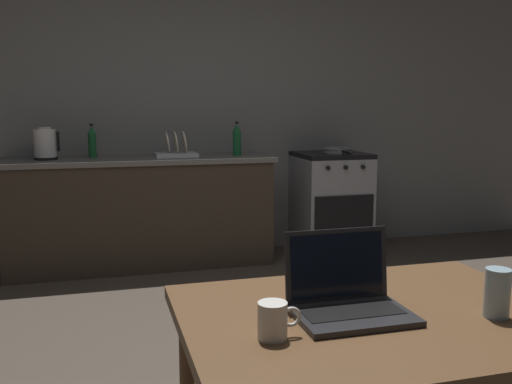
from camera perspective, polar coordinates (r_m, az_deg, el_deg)
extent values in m
cube|color=slate|center=(5.14, -3.11, 8.77)|extent=(6.40, 0.10, 2.64)
cube|color=#382D23|center=(4.76, -11.48, -2.19)|extent=(2.10, 0.60, 0.86)
cube|color=#66605B|center=(4.70, -11.65, 3.20)|extent=(2.16, 0.64, 0.04)
cube|color=gray|center=(5.15, 7.49, -1.25)|extent=(0.60, 0.60, 0.86)
cube|color=black|center=(5.10, 7.59, 3.73)|extent=(0.60, 0.60, 0.04)
cube|color=black|center=(4.89, 8.88, -2.66)|extent=(0.54, 0.01, 0.40)
cylinder|color=black|center=(4.75, 7.29, 2.40)|extent=(0.04, 0.02, 0.04)
cylinder|color=black|center=(4.82, 9.05, 2.45)|extent=(0.04, 0.02, 0.04)
cylinder|color=black|center=(4.89, 10.75, 2.49)|extent=(0.04, 0.02, 0.04)
cube|color=brown|center=(1.69, 11.91, -12.47)|extent=(1.10, 0.82, 0.04)
cylinder|color=brown|center=(2.34, 18.65, -16.24)|extent=(0.05, 0.05, 0.69)
cube|color=#232326|center=(1.62, 9.82, -12.21)|extent=(0.32, 0.22, 0.02)
cube|color=black|center=(1.63, 9.60, -11.70)|extent=(0.28, 0.12, 0.00)
cube|color=#232326|center=(1.69, 8.14, -7.24)|extent=(0.32, 0.03, 0.21)
cube|color=black|center=(1.69, 8.20, -7.30)|extent=(0.29, 0.02, 0.18)
cylinder|color=black|center=(4.70, -20.42, 3.20)|extent=(0.17, 0.17, 0.02)
cylinder|color=silver|center=(4.69, -20.50, 4.64)|extent=(0.17, 0.17, 0.22)
cylinder|color=silver|center=(4.68, -20.58, 6.05)|extent=(0.10, 0.10, 0.02)
cube|color=black|center=(4.68, -19.31, 4.83)|extent=(0.02, 0.02, 0.15)
cylinder|color=#19592D|center=(4.76, -1.93, 4.92)|extent=(0.07, 0.07, 0.20)
cone|color=#19592D|center=(4.75, -1.94, 6.52)|extent=(0.07, 0.07, 0.06)
cylinder|color=black|center=(4.75, -1.94, 7.00)|extent=(0.03, 0.03, 0.02)
cylinder|color=gray|center=(5.09, 8.18, 4.01)|extent=(0.24, 0.24, 0.01)
torus|color=gray|center=(5.09, 8.19, 4.35)|extent=(0.25, 0.25, 0.02)
cylinder|color=black|center=(4.90, 9.17, 3.97)|extent=(0.02, 0.18, 0.02)
cylinder|color=silver|center=(1.46, 1.67, -12.83)|extent=(0.08, 0.08, 0.09)
torus|color=silver|center=(1.48, 3.57, -12.45)|extent=(0.05, 0.01, 0.05)
cylinder|color=#99B7C6|center=(1.73, 23.14, -9.35)|extent=(0.07, 0.07, 0.14)
cube|color=silver|center=(4.72, -8.07, 3.75)|extent=(0.34, 0.26, 0.03)
cylinder|color=beige|center=(4.71, -8.94, 5.00)|extent=(0.04, 0.18, 0.18)
cylinder|color=beige|center=(4.71, -8.09, 5.02)|extent=(0.04, 0.18, 0.18)
cylinder|color=beige|center=(4.72, -7.25, 5.05)|extent=(0.04, 0.18, 0.18)
cylinder|color=#19592D|center=(4.76, -16.18, 4.51)|extent=(0.06, 0.06, 0.19)
cone|color=#19592D|center=(4.75, -16.24, 6.03)|extent=(0.06, 0.06, 0.06)
cylinder|color=black|center=(4.75, -16.26, 6.51)|extent=(0.03, 0.03, 0.02)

